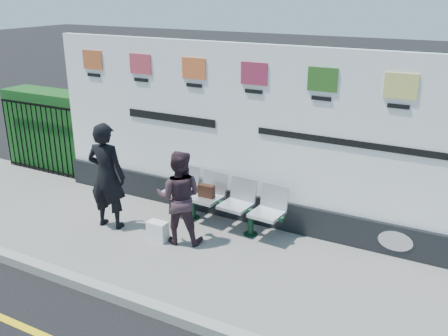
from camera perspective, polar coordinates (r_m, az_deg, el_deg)
name	(u,v)px	position (r m, az deg, el deg)	size (l,w,h in m)	color
pavement	(187,250)	(7.94, -4.21, -9.31)	(14.00, 3.00, 0.12)	slate
kerb	(126,299)	(6.91, -11.08, -14.45)	(14.00, 0.18, 0.14)	gray
billboard	(255,149)	(8.26, 3.52, 2.21)	(8.00, 0.30, 3.00)	black
hedge	(55,130)	(11.68, -18.76, 4.19)	(2.35, 0.70, 1.70)	#164A18
railing	(40,138)	(11.42, -20.33, 3.23)	(2.05, 0.06, 1.54)	black
bench	(221,213)	(8.41, -0.36, -5.21)	(2.21, 0.57, 0.47)	silver
woman_left	(107,176)	(8.40, -13.25, -0.89)	(0.66, 0.43, 1.80)	black
woman_right	(179,197)	(7.76, -5.13, -3.36)	(0.73, 0.57, 1.51)	#342129
handbag_brown	(206,191)	(8.42, -2.01, -2.63)	(0.27, 0.12, 0.22)	black
carrier_bag_white	(158,231)	(8.07, -7.59, -7.16)	(0.32, 0.19, 0.32)	silver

